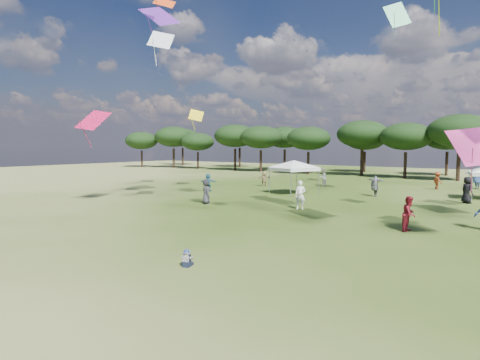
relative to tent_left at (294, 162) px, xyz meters
name	(u,v)px	position (x,y,z in m)	size (l,w,h in m)	color
ground	(116,283)	(6.05, -22.31, -2.68)	(140.00, 140.00, 0.00)	#395118
tree_line	(455,134)	(8.44, 25.10, 2.74)	(108.78, 17.63, 7.77)	black
tent_left	(294,162)	(0.00, 0.00, 0.00)	(5.75, 5.75, 3.11)	gray
toddler	(187,259)	(6.64, -19.90, -2.43)	(0.43, 0.47, 0.58)	black
festival_crowd	(400,187)	(7.91, 2.32, -1.81)	(29.34, 24.48, 1.93)	maroon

